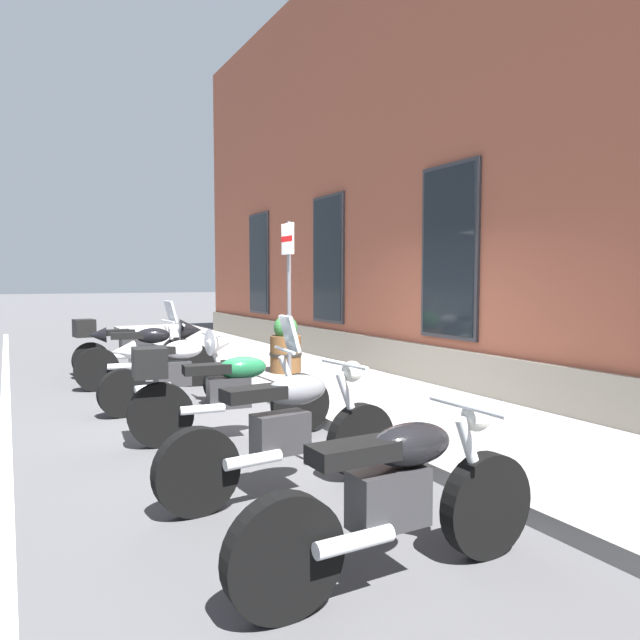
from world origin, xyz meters
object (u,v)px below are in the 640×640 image
at_px(motorcycle_silver_touring, 129,344).
at_px(motorcycle_grey_naked, 288,433).
at_px(motorcycle_black_naked, 399,499).
at_px(parking_sign, 289,281).
at_px(motorcycle_white_sport, 182,367).
at_px(motorcycle_black_sport, 152,351).
at_px(motorcycle_green_touring, 223,389).
at_px(barrel_planter, 286,347).

xyz_separation_m(motorcycle_silver_touring, motorcycle_grey_naked, (6.69, 0.03, -0.05)).
distance_m(motorcycle_black_naked, parking_sign, 5.51).
bearing_deg(motorcycle_white_sport, motorcycle_black_naked, -1.20).
bearing_deg(motorcycle_black_sport, motorcycle_green_touring, 0.10).
height_order(motorcycle_silver_touring, parking_sign, parking_sign).
relative_size(motorcycle_white_sport, parking_sign, 0.83).
distance_m(motorcycle_grey_naked, barrel_planter, 5.37).
height_order(motorcycle_black_sport, motorcycle_black_naked, motorcycle_black_sport).
bearing_deg(motorcycle_black_sport, barrel_planter, 82.63).
bearing_deg(motorcycle_green_touring, motorcycle_black_naked, -1.60).
height_order(motorcycle_silver_touring, barrel_planter, motorcycle_silver_touring).
xyz_separation_m(motorcycle_black_sport, motorcycle_black_naked, (6.73, -0.09, -0.10)).
relative_size(motorcycle_black_sport, parking_sign, 0.88).
bearing_deg(motorcycle_black_sport, motorcycle_white_sport, 0.60).
distance_m(motorcycle_silver_touring, motorcycle_black_sport, 1.51).
height_order(motorcycle_green_touring, motorcycle_grey_naked, motorcycle_green_touring).
height_order(motorcycle_black_sport, motorcycle_green_touring, motorcycle_green_touring).
xyz_separation_m(motorcycle_grey_naked, barrel_planter, (-4.90, 2.21, 0.07)).
xyz_separation_m(motorcycle_green_touring, motorcycle_grey_naked, (1.76, -0.05, -0.05)).
height_order(motorcycle_grey_naked, parking_sign, parking_sign).
xyz_separation_m(motorcycle_green_touring, motorcycle_black_naked, (3.31, -0.09, -0.06)).
xyz_separation_m(motorcycle_black_naked, parking_sign, (-5.11, 1.69, 1.20)).
height_order(motorcycle_white_sport, motorcycle_green_touring, motorcycle_green_touring).
relative_size(motorcycle_white_sport, motorcycle_grey_naked, 0.93).
height_order(motorcycle_silver_touring, motorcycle_grey_naked, motorcycle_silver_touring).
bearing_deg(motorcycle_silver_touring, motorcycle_green_touring, 0.94).
bearing_deg(motorcycle_silver_touring, motorcycle_white_sport, 1.65).
height_order(motorcycle_silver_touring, motorcycle_black_naked, motorcycle_silver_touring).
height_order(motorcycle_green_touring, barrel_planter, motorcycle_green_touring).
xyz_separation_m(motorcycle_white_sport, motorcycle_grey_naked, (3.44, -0.06, -0.07)).
relative_size(motorcycle_black_sport, motorcycle_white_sport, 1.06).
bearing_deg(motorcycle_green_touring, barrel_planter, 145.56).
height_order(motorcycle_white_sport, parking_sign, parking_sign).
xyz_separation_m(motorcycle_green_touring, barrel_planter, (-3.14, 2.16, 0.02)).
relative_size(motorcycle_silver_touring, motorcycle_black_sport, 1.03).
height_order(motorcycle_black_sport, parking_sign, parking_sign).
bearing_deg(motorcycle_black_naked, motorcycle_green_touring, 178.40).
height_order(motorcycle_white_sport, barrel_planter, barrel_planter).
relative_size(motorcycle_grey_naked, motorcycle_black_naked, 1.05).
bearing_deg(barrel_planter, motorcycle_white_sport, -55.73).
relative_size(motorcycle_silver_touring, motorcycle_white_sport, 1.09).
bearing_deg(motorcycle_black_naked, barrel_planter, 160.78).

